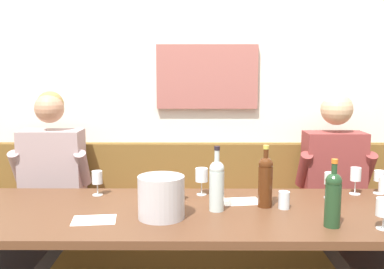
{
  "coord_description": "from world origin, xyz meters",
  "views": [
    {
      "loc": [
        0.01,
        -2.12,
        1.46
      ],
      "look_at": [
        -0.0,
        0.44,
        1.09
      ],
      "focal_mm": 41.17,
      "sensor_mm": 36.0,
      "label": 1
    }
  ],
  "objects_px": {
    "dining_table": "(192,223)",
    "water_tumbler_right": "(284,200)",
    "wine_bottle_amber_mid": "(217,184)",
    "wine_bottle_green_tall": "(333,198)",
    "water_tumbler_center": "(179,192)",
    "wine_glass_mid_left": "(97,178)",
    "person_center_left_seat": "(35,208)",
    "wine_glass_center_rear": "(202,176)",
    "wine_glass_center_front": "(330,180)",
    "wine_bottle_clear_water": "(265,180)",
    "ice_bucket": "(161,197)",
    "wine_glass_by_bottle": "(384,209)",
    "wall_bench": "(193,240)",
    "person_left_seat": "(351,207)",
    "wine_glass_mid_right": "(356,176)",
    "wine_glass_near_bucket": "(380,177)"
  },
  "relations": [
    {
      "from": "dining_table",
      "to": "water_tumbler_right",
      "type": "height_order",
      "value": "water_tumbler_right"
    },
    {
      "from": "wine_glass_center_rear",
      "to": "water_tumbler_center",
      "type": "relative_size",
      "value": 1.76
    },
    {
      "from": "wine_glass_center_front",
      "to": "wine_glass_mid_left",
      "type": "bearing_deg",
      "value": 177.75
    },
    {
      "from": "ice_bucket",
      "to": "wine_glass_center_rear",
      "type": "relative_size",
      "value": 1.45
    },
    {
      "from": "ice_bucket",
      "to": "wine_bottle_clear_water",
      "type": "bearing_deg",
      "value": 18.6
    },
    {
      "from": "wall_bench",
      "to": "person_center_left_seat",
      "type": "height_order",
      "value": "person_center_left_seat"
    },
    {
      "from": "wine_bottle_green_tall",
      "to": "person_left_seat",
      "type": "bearing_deg",
      "value": 63.1
    },
    {
      "from": "ice_bucket",
      "to": "wine_glass_center_rear",
      "type": "height_order",
      "value": "ice_bucket"
    },
    {
      "from": "dining_table",
      "to": "wine_bottle_clear_water",
      "type": "bearing_deg",
      "value": 9.17
    },
    {
      "from": "person_left_seat",
      "to": "wine_bottle_amber_mid",
      "type": "height_order",
      "value": "person_left_seat"
    },
    {
      "from": "wine_bottle_amber_mid",
      "to": "wine_glass_mid_right",
      "type": "relative_size",
      "value": 2.12
    },
    {
      "from": "ice_bucket",
      "to": "dining_table",
      "type": "bearing_deg",
      "value": 37.88
    },
    {
      "from": "person_center_left_seat",
      "to": "wine_glass_center_front",
      "type": "height_order",
      "value": "person_center_left_seat"
    },
    {
      "from": "ice_bucket",
      "to": "wine_glass_by_bottle",
      "type": "xyz_separation_m",
      "value": [
        1.03,
        -0.15,
        -0.01
      ]
    },
    {
      "from": "ice_bucket",
      "to": "water_tumbler_center",
      "type": "relative_size",
      "value": 2.55
    },
    {
      "from": "person_left_seat",
      "to": "wine_glass_mid_left",
      "type": "height_order",
      "value": "person_left_seat"
    },
    {
      "from": "wine_bottle_clear_water",
      "to": "wine_glass_center_front",
      "type": "height_order",
      "value": "wine_bottle_clear_water"
    },
    {
      "from": "person_center_left_seat",
      "to": "person_left_seat",
      "type": "bearing_deg",
      "value": 0.08
    },
    {
      "from": "wall_bench",
      "to": "wine_bottle_clear_water",
      "type": "bearing_deg",
      "value": -59.53
    },
    {
      "from": "wine_glass_center_front",
      "to": "wine_glass_center_rear",
      "type": "xyz_separation_m",
      "value": [
        -0.74,
        0.06,
        0.0
      ]
    },
    {
      "from": "person_center_left_seat",
      "to": "wine_glass_center_front",
      "type": "xyz_separation_m",
      "value": [
        1.75,
        -0.13,
        0.21
      ]
    },
    {
      "from": "wine_glass_center_rear",
      "to": "wall_bench",
      "type": "bearing_deg",
      "value": 96.9
    },
    {
      "from": "wine_glass_mid_left",
      "to": "wine_glass_near_bucket",
      "type": "relative_size",
      "value": 1.04
    },
    {
      "from": "person_center_left_seat",
      "to": "wine_glass_center_front",
      "type": "relative_size",
      "value": 8.86
    },
    {
      "from": "wine_glass_by_bottle",
      "to": "wine_bottle_clear_water",
      "type": "bearing_deg",
      "value": 145.53
    },
    {
      "from": "ice_bucket",
      "to": "wine_bottle_green_tall",
      "type": "height_order",
      "value": "wine_bottle_green_tall"
    },
    {
      "from": "wine_glass_mid_left",
      "to": "wine_glass_center_front",
      "type": "bearing_deg",
      "value": -2.25
    },
    {
      "from": "wine_bottle_clear_water",
      "to": "wine_glass_center_rear",
      "type": "height_order",
      "value": "wine_bottle_clear_water"
    },
    {
      "from": "wall_bench",
      "to": "water_tumbler_center",
      "type": "xyz_separation_m",
      "value": [
        -0.08,
        -0.54,
        0.5
      ]
    },
    {
      "from": "water_tumbler_right",
      "to": "wine_glass_by_bottle",
      "type": "bearing_deg",
      "value": -37.53
    },
    {
      "from": "person_left_seat",
      "to": "wine_glass_mid_left",
      "type": "distance_m",
      "value": 1.53
    },
    {
      "from": "wine_bottle_green_tall",
      "to": "water_tumbler_center",
      "type": "relative_size",
      "value": 3.55
    },
    {
      "from": "wine_bottle_amber_mid",
      "to": "wine_glass_center_rear",
      "type": "xyz_separation_m",
      "value": [
        -0.07,
        0.3,
        -0.03
      ]
    },
    {
      "from": "wine_bottle_clear_water",
      "to": "wine_bottle_green_tall",
      "type": "height_order",
      "value": "wine_bottle_clear_water"
    },
    {
      "from": "wine_glass_mid_right",
      "to": "water_tumbler_center",
      "type": "bearing_deg",
      "value": -173.33
    },
    {
      "from": "person_center_left_seat",
      "to": "wine_glass_mid_left",
      "type": "distance_m",
      "value": 0.46
    },
    {
      "from": "wine_bottle_amber_mid",
      "to": "water_tumbler_right",
      "type": "bearing_deg",
      "value": 5.42
    },
    {
      "from": "dining_table",
      "to": "water_tumbler_right",
      "type": "distance_m",
      "value": 0.5
    },
    {
      "from": "wine_bottle_amber_mid",
      "to": "wine_bottle_green_tall",
      "type": "height_order",
      "value": "wine_bottle_amber_mid"
    },
    {
      "from": "wine_glass_center_rear",
      "to": "wine_bottle_clear_water",
      "type": "bearing_deg",
      "value": -34.11
    },
    {
      "from": "wall_bench",
      "to": "person_center_left_seat",
      "type": "relative_size",
      "value": 2.11
    },
    {
      "from": "wine_glass_mid_right",
      "to": "water_tumbler_right",
      "type": "distance_m",
      "value": 0.56
    },
    {
      "from": "wine_glass_mid_left",
      "to": "person_center_left_seat",
      "type": "bearing_deg",
      "value": 169.69
    },
    {
      "from": "wall_bench",
      "to": "wine_glass_center_front",
      "type": "bearing_deg",
      "value": -32.23
    },
    {
      "from": "water_tumbler_center",
      "to": "wall_bench",
      "type": "bearing_deg",
      "value": 81.61
    },
    {
      "from": "wine_glass_mid_left",
      "to": "wine_glass_center_front",
      "type": "xyz_separation_m",
      "value": [
        1.35,
        -0.05,
        0.01
      ]
    },
    {
      "from": "wine_glass_mid_left",
      "to": "wine_bottle_amber_mid",
      "type": "bearing_deg",
      "value": -22.56
    },
    {
      "from": "wine_glass_by_bottle",
      "to": "water_tumbler_center",
      "type": "distance_m",
      "value": 1.07
    },
    {
      "from": "wine_bottle_amber_mid",
      "to": "wine_glass_by_bottle",
      "type": "relative_size",
      "value": 2.34
    },
    {
      "from": "person_left_seat",
      "to": "wine_glass_near_bucket",
      "type": "distance_m",
      "value": 0.25
    }
  ]
}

